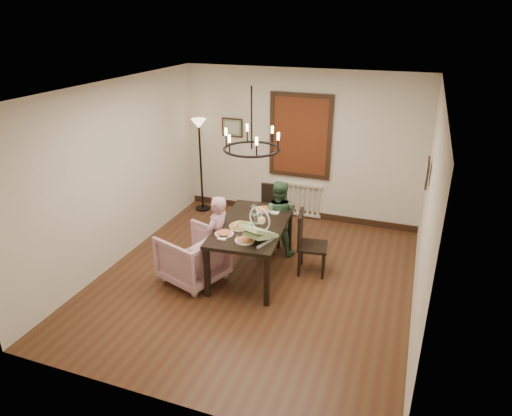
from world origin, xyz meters
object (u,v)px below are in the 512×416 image
Objects in this scene: baby_bouncer at (258,230)px; floor_lamp at (201,167)px; seated_man at (278,223)px; armchair at (193,257)px; elderly_woman at (218,244)px; chair_far at (271,215)px; drinking_glass at (255,220)px; dining_table at (252,229)px; chair_right at (313,243)px.

floor_lamp is at bearing 149.45° from baby_bouncer.
armchair is at bearing 51.71° from seated_man.
elderly_woman reaches higher than seated_man.
chair_far is 1.06m from drinking_glass.
seated_man is at bearing 70.73° from dining_table.
chair_right is 1.09m from baby_bouncer.
baby_bouncer reaches higher than chair_right.
chair_far is at bearing 172.94° from elderly_woman.
chair_far reaches higher than dining_table.
seated_man is at bearing -31.60° from floor_lamp.
baby_bouncer is (-0.59, -0.78, 0.48)m from chair_right.
chair_far is 1.15m from chair_right.
drinking_glass is (0.78, 0.54, 0.49)m from armchair.
floor_lamp is at bearing -32.94° from seated_man.
drinking_glass reaches higher than armchair.
chair_right is (0.90, -0.72, -0.01)m from chair_far.
dining_table is 0.60m from baby_bouncer.
armchair is 1.17m from baby_bouncer.
chair_far is 0.56× the size of floor_lamp.
floor_lamp reaches higher than elderly_woman.
seated_man is (0.18, 0.73, -0.20)m from dining_table.
drinking_glass is (-0.83, -0.27, 0.38)m from chair_right.
elderly_woman reaches higher than armchair.
chair_far reaches higher than drinking_glass.
elderly_woman is 0.86m from baby_bouncer.
seated_man is (0.22, -0.29, 0.01)m from chair_far.
seated_man is at bearing 78.12° from drinking_glass.
baby_bouncer is (0.27, -0.47, 0.25)m from dining_table.
chair_far reaches higher than chair_right.
floor_lamp is at bearing -138.47° from elderly_woman.
chair_right is 3.14m from floor_lamp.
dining_table is 1.82× the size of chair_right.
armchair is at bearing -145.56° from drinking_glass.
chair_right is 1.80m from armchair.
drinking_glass is at bearing -46.31° from floor_lamp.
armchair is 0.41m from elderly_woman.
dining_table is 0.94m from chair_right.
chair_far is 1.69m from armchair.
drinking_glass is at bearing 133.46° from elderly_woman.
seated_man is at bearing 158.57° from elderly_woman.
floor_lamp reaches higher than seated_man.
baby_bouncer is 0.57m from drinking_glass.
chair_right is 1.95× the size of baby_bouncer.
floor_lamp is (-2.06, 2.42, -0.07)m from baby_bouncer.
baby_bouncer reaches higher than seated_man.
drinking_glass is at bearing 99.56° from chair_right.
armchair is 1.66× the size of baby_bouncer.
floor_lamp is at bearing 147.91° from chair_far.
dining_table is 14.01× the size of drinking_glass.
chair_far is at bearing 42.69° from chair_right.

